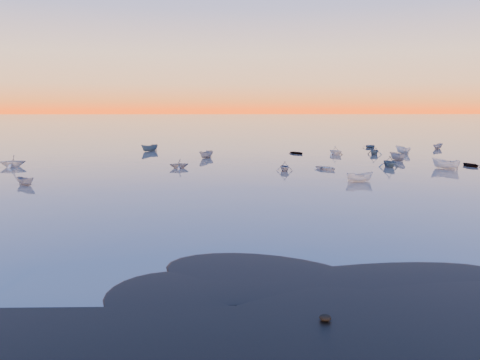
{
  "coord_description": "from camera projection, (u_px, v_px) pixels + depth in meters",
  "views": [
    {
      "loc": [
        -4.19,
        -25.17,
        10.15
      ],
      "look_at": [
        -3.09,
        28.0,
        1.35
      ],
      "focal_mm": 35.0,
      "sensor_mm": 36.0,
      "label": 1
    }
  ],
  "objects": [
    {
      "name": "boat_near_center",
      "position": [
        359.0,
        182.0,
        60.81
      ],
      "size": [
        2.14,
        3.91,
        1.28
      ],
      "primitive_type": "imported",
      "rotation": [
        0.0,
        0.0,
        1.73
      ],
      "color": "silver",
      "rests_on": "ground"
    },
    {
      "name": "moored_fleet",
      "position": [
        255.0,
        164.0,
        78.85
      ],
      "size": [
        124.0,
        58.0,
        1.2
      ],
      "primitive_type": null,
      "color": "silver",
      "rests_on": "ground"
    },
    {
      "name": "ground",
      "position": [
        246.0,
        141.0,
        125.21
      ],
      "size": [
        600.0,
        600.0,
        0.0
      ],
      "primitive_type": "plane",
      "color": "#625B52",
      "rests_on": "ground"
    },
    {
      "name": "boat_near_right",
      "position": [
        285.0,
        171.0,
        70.48
      ],
      "size": [
        3.3,
        1.64,
        1.13
      ],
      "primitive_type": "imported",
      "rotation": [
        0.0,
        0.0,
        3.2
      ],
      "color": "slate",
      "rests_on": "ground"
    },
    {
      "name": "mud_lobes",
      "position": [
        307.0,
        290.0,
        25.58
      ],
      "size": [
        140.0,
        6.0,
        0.07
      ],
      "primitive_type": null,
      "color": "black",
      "rests_on": "ground"
    }
  ]
}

